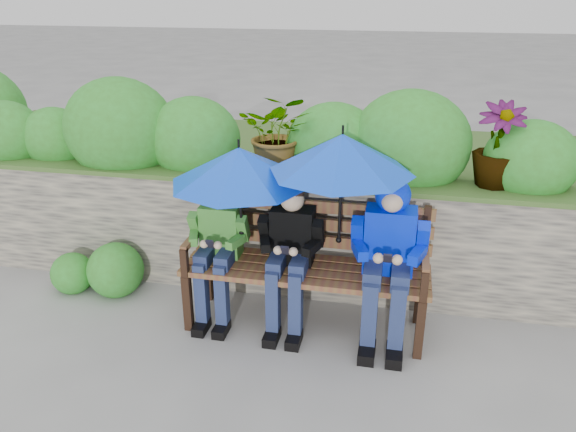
% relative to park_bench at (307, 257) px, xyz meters
% --- Properties ---
extents(ground, '(60.00, 60.00, 0.00)m').
position_rel_park_bench_xyz_m(ground, '(-0.12, -0.24, -0.56)').
color(ground, slate).
rests_on(ground, ground).
extents(garden_backdrop, '(8.00, 2.84, 1.81)m').
position_rel_park_bench_xyz_m(garden_backdrop, '(-0.20, 1.34, 0.09)').
color(garden_backdrop, '#484542').
rests_on(garden_backdrop, ground).
extents(park_bench, '(1.87, 0.55, 0.98)m').
position_rel_park_bench_xyz_m(park_bench, '(0.00, 0.00, 0.00)').
color(park_bench, black).
rests_on(park_bench, ground).
extents(boy_left, '(0.46, 0.53, 1.11)m').
position_rel_park_bench_xyz_m(boy_left, '(-0.69, -0.08, 0.08)').
color(boy_left, '#338726').
rests_on(boy_left, ground).
extents(boy_middle, '(0.48, 0.56, 1.14)m').
position_rel_park_bench_xyz_m(boy_middle, '(-0.12, -0.09, 0.09)').
color(boy_middle, black).
rests_on(boy_middle, ground).
extents(boy_right, '(0.55, 0.67, 1.24)m').
position_rel_park_bench_xyz_m(boy_right, '(0.61, -0.08, 0.18)').
color(boy_right, '#0010DB').
rests_on(boy_right, ground).
extents(umbrella_left, '(1.04, 1.04, 0.75)m').
position_rel_park_bench_xyz_m(umbrella_left, '(-0.50, -0.06, 0.72)').
color(umbrella_left, blue).
rests_on(umbrella_left, ground).
extents(umbrella_right, '(1.02, 1.02, 0.87)m').
position_rel_park_bench_xyz_m(umbrella_right, '(0.25, -0.09, 0.86)').
color(umbrella_right, blue).
rests_on(umbrella_right, ground).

